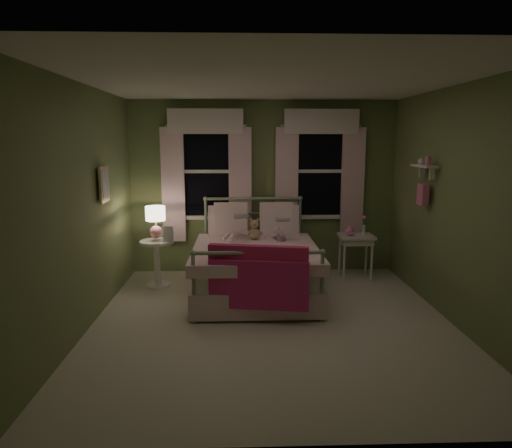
{
  "coord_description": "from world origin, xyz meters",
  "views": [
    {
      "loc": [
        -0.35,
        -4.81,
        2.01
      ],
      "look_at": [
        -0.16,
        0.67,
        1.0
      ],
      "focal_mm": 32.0,
      "sensor_mm": 36.0,
      "label": 1
    }
  ],
  "objects_px": {
    "teddy_bear": "(254,231)",
    "nightstand_left": "(157,257)",
    "bed": "(255,265)",
    "table_lamp": "(156,219)",
    "nightstand_right": "(356,242)",
    "child_left": "(234,215)",
    "child_right": "(274,221)"
  },
  "relations": [
    {
      "from": "teddy_bear",
      "to": "table_lamp",
      "type": "xyz_separation_m",
      "value": [
        -1.35,
        0.08,
        0.16
      ]
    },
    {
      "from": "nightstand_left",
      "to": "table_lamp",
      "type": "bearing_deg",
      "value": -45.0
    },
    {
      "from": "child_left",
      "to": "teddy_bear",
      "type": "relative_size",
      "value": 2.8
    },
    {
      "from": "table_lamp",
      "to": "nightstand_right",
      "type": "relative_size",
      "value": 0.7
    },
    {
      "from": "bed",
      "to": "nightstand_right",
      "type": "bearing_deg",
      "value": 22.4
    },
    {
      "from": "bed",
      "to": "teddy_bear",
      "type": "xyz_separation_m",
      "value": [
        -0.0,
        0.26,
        0.41
      ]
    },
    {
      "from": "bed",
      "to": "nightstand_left",
      "type": "bearing_deg",
      "value": 165.84
    },
    {
      "from": "nightstand_left",
      "to": "bed",
      "type": "bearing_deg",
      "value": -14.16
    },
    {
      "from": "table_lamp",
      "to": "bed",
      "type": "bearing_deg",
      "value": -14.16
    },
    {
      "from": "teddy_bear",
      "to": "nightstand_left",
      "type": "height_order",
      "value": "teddy_bear"
    },
    {
      "from": "bed",
      "to": "child_left",
      "type": "distance_m",
      "value": 0.79
    },
    {
      "from": "bed",
      "to": "nightstand_left",
      "type": "relative_size",
      "value": 3.13
    },
    {
      "from": "table_lamp",
      "to": "nightstand_right",
      "type": "distance_m",
      "value": 2.89
    },
    {
      "from": "child_right",
      "to": "teddy_bear",
      "type": "bearing_deg",
      "value": 17.01
    },
    {
      "from": "teddy_bear",
      "to": "table_lamp",
      "type": "distance_m",
      "value": 1.36
    },
    {
      "from": "bed",
      "to": "nightstand_right",
      "type": "distance_m",
      "value": 1.63
    },
    {
      "from": "nightstand_right",
      "to": "child_left",
      "type": "bearing_deg",
      "value": -173.72
    },
    {
      "from": "teddy_bear",
      "to": "bed",
      "type": "bearing_deg",
      "value": -90.0
    },
    {
      "from": "nightstand_left",
      "to": "nightstand_right",
      "type": "distance_m",
      "value": 2.86
    },
    {
      "from": "child_right",
      "to": "teddy_bear",
      "type": "relative_size",
      "value": 2.17
    },
    {
      "from": "bed",
      "to": "teddy_bear",
      "type": "bearing_deg",
      "value": 90.0
    },
    {
      "from": "teddy_bear",
      "to": "nightstand_left",
      "type": "bearing_deg",
      "value": 176.73
    },
    {
      "from": "nightstand_left",
      "to": "teddy_bear",
      "type": "bearing_deg",
      "value": -3.27
    },
    {
      "from": "child_right",
      "to": "bed",
      "type": "bearing_deg",
      "value": 43.91
    },
    {
      "from": "child_left",
      "to": "nightstand_right",
      "type": "distance_m",
      "value": 1.84
    },
    {
      "from": "bed",
      "to": "teddy_bear",
      "type": "height_order",
      "value": "bed"
    },
    {
      "from": "child_right",
      "to": "nightstand_left",
      "type": "bearing_deg",
      "value": -9.62
    },
    {
      "from": "child_left",
      "to": "nightstand_left",
      "type": "relative_size",
      "value": 1.28
    },
    {
      "from": "teddy_bear",
      "to": "nightstand_left",
      "type": "xyz_separation_m",
      "value": [
        -1.35,
        0.08,
        -0.37
      ]
    },
    {
      "from": "teddy_bear",
      "to": "table_lamp",
      "type": "height_order",
      "value": "table_lamp"
    },
    {
      "from": "teddy_bear",
      "to": "nightstand_right",
      "type": "bearing_deg",
      "value": 13.3
    },
    {
      "from": "bed",
      "to": "teddy_bear",
      "type": "relative_size",
      "value": 6.83
    }
  ]
}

